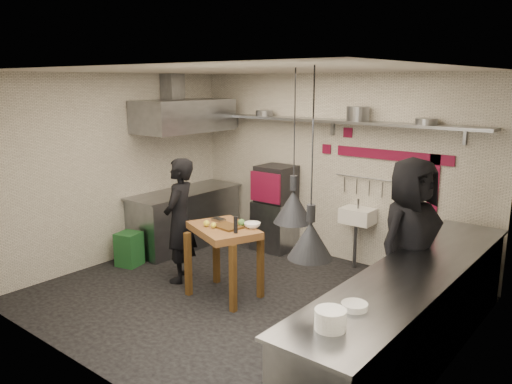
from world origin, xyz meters
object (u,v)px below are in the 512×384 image
Objects in this scene: oven_stand at (275,225)px; chef_left at (180,220)px; combi_oven at (276,184)px; green_bin at (129,249)px; chef_right at (409,243)px; prep_table at (224,262)px.

oven_stand is 0.47× the size of chef_left.
combi_oven is 2.47m from green_bin.
chef_right is at bearing 11.91° from green_bin.
green_bin is 1.85m from prep_table.
chef_left reaches higher than oven_stand.
prep_table is 2.26m from chef_right.
combi_oven reaches higher than oven_stand.
prep_table is at bearing -73.04° from oven_stand.
chef_left reaches higher than combi_oven.
prep_table is 0.48× the size of chef_right.
green_bin is 4.06m from chef_right.
chef_left reaches higher than green_bin.
combi_oven is at bearing -4.68° from oven_stand.
combi_oven is 0.34× the size of chef_left.
oven_stand is 1.60× the size of green_bin.
chef_right is (2.65, -1.12, -0.14)m from combi_oven.
green_bin is (-1.24, -1.95, -0.15)m from oven_stand.
chef_right is at bearing 79.42° from chef_left.
oven_stand is at bearing 175.32° from combi_oven.
chef_right reaches higher than prep_table.
prep_table is 0.91m from chef_left.
chef_right is (2.08, 0.75, 0.49)m from prep_table.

